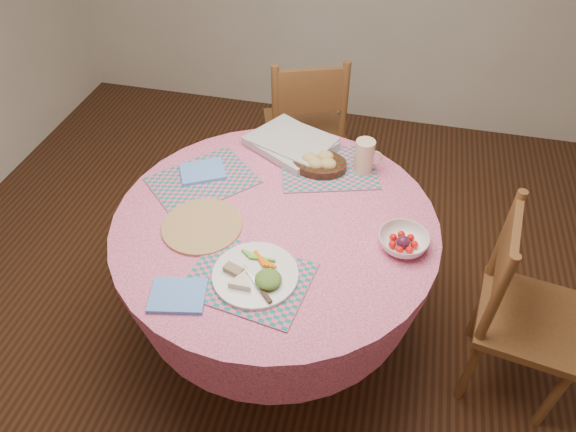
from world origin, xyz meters
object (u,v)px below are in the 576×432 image
chair_back (305,127)px  wicker_trivet (202,226)px  dining_table (276,254)px  latte_mug (365,156)px  bread_bowl (319,162)px  fruit_bowl (403,242)px  chair_right (520,309)px  dinner_plate (257,275)px

chair_back → wicker_trivet: bearing=61.9°
dining_table → latte_mug: latte_mug is taller
bread_bowl → fruit_bowl: 0.53m
bread_bowl → latte_mug: 0.19m
fruit_bowl → chair_right: bearing=6.2°
chair_back → bread_bowl: (0.20, -0.69, 0.30)m
bread_bowl → dinner_plate: bearing=-98.3°
chair_right → fruit_bowl: bearing=105.1°
wicker_trivet → bread_bowl: bearing=51.1°
dinner_plate → latte_mug: bearing=67.5°
dining_table → wicker_trivet: 0.34m
chair_right → chair_back: bearing=55.6°
wicker_trivet → latte_mug: bearing=41.1°
bread_bowl → latte_mug: (0.18, 0.03, 0.04)m
latte_mug → fruit_bowl: latte_mug is taller
wicker_trivet → dinner_plate: (0.27, -0.19, 0.01)m
wicker_trivet → bread_bowl: 0.57m
fruit_bowl → latte_mug: bearing=115.6°
dining_table → bread_bowl: (0.10, 0.34, 0.23)m
chair_back → wicker_trivet: 1.17m
wicker_trivet → fruit_bowl: size_ratio=1.60×
chair_back → dinner_plate: 1.36m
wicker_trivet → dining_table: bearing=21.8°
chair_right → latte_mug: latte_mug is taller
chair_right → latte_mug: (-0.69, 0.35, 0.36)m
latte_mug → chair_right: bearing=-27.0°
chair_right → fruit_bowl: (-0.49, -0.05, 0.31)m
dinner_plate → chair_right: bearing=18.1°
dining_table → chair_right: 0.98m
latte_mug → wicker_trivet: bearing=-138.9°
dinner_plate → fruit_bowl: bearing=29.2°
latte_mug → fruit_bowl: 0.45m
chair_right → fruit_bowl: 0.59m
latte_mug → fruit_bowl: size_ratio=0.77×
dining_table → fruit_bowl: size_ratio=6.60×
dinner_plate → bread_bowl: (0.09, 0.64, 0.01)m
latte_mug → dining_table: bearing=-127.7°
dinner_plate → latte_mug: (0.27, 0.66, 0.06)m
chair_right → bread_bowl: chair_right is taller
chair_back → chair_right: bearing=116.6°
dining_table → wicker_trivet: bearing=-158.2°
dinner_plate → chair_back: bearing=94.6°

